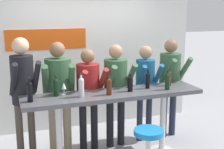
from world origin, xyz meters
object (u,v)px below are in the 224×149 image
at_px(wine_bottle_0, 109,86).
at_px(person_right, 170,77).
at_px(wine_bottle_1, 130,83).
at_px(wine_glass_0, 64,86).
at_px(person_center_right, 145,82).
at_px(person_far_left, 23,85).
at_px(bar_stool, 148,146).
at_px(wine_bottle_7, 56,86).
at_px(wine_bottle_4, 30,91).
at_px(person_center, 116,85).
at_px(person_center_left, 88,89).
at_px(wine_bottle_3, 81,86).
at_px(person_left, 59,87).
at_px(wine_bottle_6, 148,80).
at_px(wine_bottle_5, 169,78).
at_px(wine_bottle_2, 167,81).
at_px(tasting_table, 114,103).

bearing_deg(wine_bottle_0, person_right, 23.96).
xyz_separation_m(wine_bottle_1, wine_glass_0, (-0.95, 0.14, 0.00)).
height_order(wine_bottle_1, wine_glass_0, wine_bottle_1).
bearing_deg(person_center_right, person_far_left, -177.91).
height_order(bar_stool, wine_bottle_7, wine_bottle_7).
bearing_deg(wine_bottle_1, wine_bottle_4, -178.38).
bearing_deg(person_center_right, wine_bottle_0, -144.99).
bearing_deg(person_center, person_far_left, 172.75).
relative_size(person_center_left, wine_bottle_0, 5.80).
height_order(wine_bottle_3, wine_bottle_4, wine_bottle_3).
bearing_deg(person_left, wine_bottle_3, -58.39).
relative_size(person_center_right, wine_bottle_0, 5.82).
bearing_deg(wine_glass_0, person_left, 92.56).
height_order(person_center_right, wine_bottle_6, person_center_right).
distance_m(person_left, person_center_right, 1.45).
distance_m(person_center_left, wine_glass_0, 0.56).
bearing_deg(person_center_left, person_center_right, -5.67).
height_order(person_center_right, person_right, person_right).
bearing_deg(bar_stool, person_right, 50.12).
bearing_deg(person_center_left, wine_bottle_5, -23.78).
height_order(wine_bottle_6, wine_bottle_7, wine_bottle_6).
xyz_separation_m(bar_stool, person_center, (-0.06, 1.08, 0.58)).
height_order(wine_bottle_0, wine_bottle_4, wine_bottle_4).
bearing_deg(wine_bottle_6, person_far_left, 167.85).
bearing_deg(person_far_left, wine_bottle_2, -23.62).
bearing_deg(wine_bottle_7, tasting_table, -7.44).
height_order(wine_bottle_0, wine_bottle_6, wine_bottle_6).
bearing_deg(person_center_left, wine_bottle_3, -123.83).
height_order(person_center_left, wine_bottle_4, person_center_left).
xyz_separation_m(tasting_table, wine_bottle_3, (-0.50, -0.05, 0.31)).
bearing_deg(person_far_left, bar_stool, -44.53).
distance_m(person_center, wine_bottle_4, 1.47).
xyz_separation_m(wine_bottle_2, wine_bottle_7, (-1.62, 0.22, 0.00)).
distance_m(person_far_left, wine_bottle_6, 1.84).
bearing_deg(wine_bottle_6, person_center_left, 155.21).
relative_size(wine_bottle_1, wine_bottle_6, 0.89).
distance_m(tasting_table, wine_bottle_1, 0.37).
xyz_separation_m(person_center, wine_glass_0, (-0.89, -0.30, 0.13)).
height_order(person_left, person_center_left, person_left).
bearing_deg(person_far_left, wine_bottle_5, -17.37).
relative_size(person_center, wine_glass_0, 9.54).
height_order(person_right, wine_bottle_6, person_right).
height_order(person_far_left, person_left, person_far_left).
xyz_separation_m(wine_bottle_1, wine_bottle_7, (-1.06, 0.12, 0.01)).
xyz_separation_m(person_right, wine_bottle_5, (-0.25, -0.40, 0.10)).
relative_size(person_left, wine_bottle_3, 5.33).
height_order(person_left, person_center, person_left).
relative_size(wine_bottle_4, wine_bottle_5, 1.21).
distance_m(person_far_left, wine_bottle_7, 0.54).
bearing_deg(wine_bottle_5, bar_stool, -133.49).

